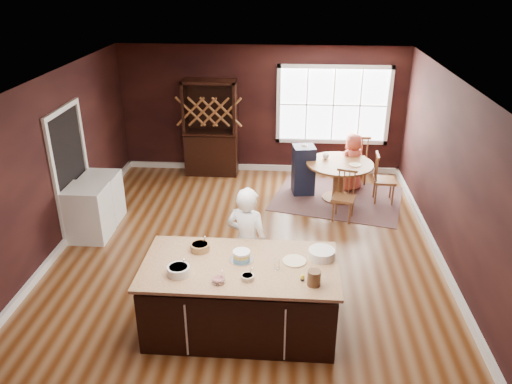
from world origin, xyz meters
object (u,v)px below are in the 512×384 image
chair_south (344,196)px  toddler (300,153)px  high_chair (303,169)px  dryer (102,197)px  kitchen_island (240,298)px  dining_table (339,173)px  baker (247,243)px  hutch (211,128)px  chair_north (356,158)px  chair_east (385,178)px  seated_woman (352,162)px  washer (89,213)px  layer_cake (242,256)px

chair_south → toddler: bearing=138.7°
high_chair → toddler: bearing=116.1°
dryer → kitchen_island: bearing=-45.0°
dining_table → baker: bearing=-115.0°
chair_south → hutch: 3.36m
chair_south → dryer: (-4.24, -0.31, -0.02)m
toddler → chair_north: bearing=23.0°
chair_east → hutch: 3.72m
chair_north → dryer: chair_north is taller
chair_north → hutch: hutch is taller
seated_woman → dining_table: bearing=25.2°
kitchen_island → chair_north: size_ratio=2.18×
high_chair → washer: (-3.54, -2.05, -0.05)m
baker → seated_woman: size_ratio=1.36×
kitchen_island → chair_north: 5.11m
chair_east → kitchen_island: bearing=151.1°
layer_cake → hutch: (-1.14, 4.91, 0.04)m
chair_east → toddler: size_ratio=3.76×
washer → high_chair: bearing=30.1°
layer_cake → high_chair: (0.82, 4.03, -0.47)m
chair_north → layer_cake: bearing=62.7°
toddler → hutch: bearing=157.4°
chair_north → dining_table: bearing=58.9°
toddler → layer_cake: bearing=-100.2°
dining_table → chair_north: (0.42, 0.85, 0.00)m
high_chair → hutch: 2.21m
layer_cake → washer: size_ratio=0.32×
hutch → kitchen_island: bearing=-77.3°
chair_east → toddler: 1.69m
baker → dryer: baker is taller
chair_east → chair_north: bearing=28.5°
dining_table → seated_woman: size_ratio=1.08×
layer_cake → chair_north: bearing=67.6°
dining_table → kitchen_island: bearing=-111.2°
baker → chair_east: (2.33, 3.11, -0.31)m
layer_cake → kitchen_island: bearing=-95.4°
baker → seated_woman: baker is taller
chair_south → baker: bearing=-106.9°
dining_table → hutch: 2.91m
toddler → dryer: (-3.47, -1.52, -0.37)m
chair_south → washer: (-4.24, -0.95, -0.00)m
kitchen_island → chair_east: bearing=58.3°
kitchen_island → washer: (-2.71, 2.08, 0.02)m
toddler → washer: bearing=-148.1°
layer_cake → dryer: 3.81m
chair_south → washer: 4.35m
chair_east → hutch: bearing=73.9°
chair_east → chair_south: 1.15m
kitchen_island → washer: size_ratio=2.58×
chair_south → dryer: bearing=-159.7°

